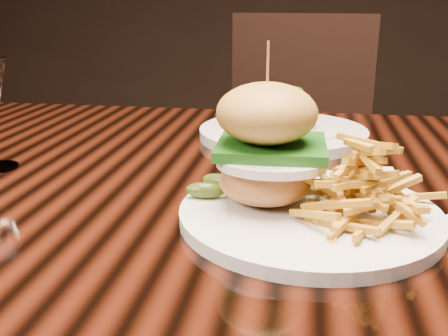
# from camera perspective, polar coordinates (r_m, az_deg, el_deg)

# --- Properties ---
(dining_table) EXTENTS (1.60, 0.90, 0.75)m
(dining_table) POSITION_cam_1_polar(r_m,az_deg,el_deg) (0.80, 1.67, -5.69)
(dining_table) COLOR black
(dining_table) RESTS_ON ground
(burger_plate) EXTENTS (0.30, 0.30, 0.20)m
(burger_plate) POSITION_cam_1_polar(r_m,az_deg,el_deg) (0.59, 9.30, -0.75)
(burger_plate) COLOR silver
(burger_plate) RESTS_ON dining_table
(ramekin) EXTENTS (0.08, 0.08, 0.03)m
(ramekin) POSITION_cam_1_polar(r_m,az_deg,el_deg) (0.69, 15.41, -1.83)
(ramekin) COLOR silver
(ramekin) RESTS_ON dining_table
(far_dish) EXTENTS (0.30, 0.30, 0.10)m
(far_dish) POSITION_cam_1_polar(r_m,az_deg,el_deg) (0.96, 6.46, 4.35)
(far_dish) COLOR silver
(far_dish) RESTS_ON dining_table
(chair_far) EXTENTS (0.52, 0.52, 0.95)m
(chair_far) POSITION_cam_1_polar(r_m,az_deg,el_deg) (1.68, 7.53, 2.03)
(chair_far) COLOR black
(chair_far) RESTS_ON ground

